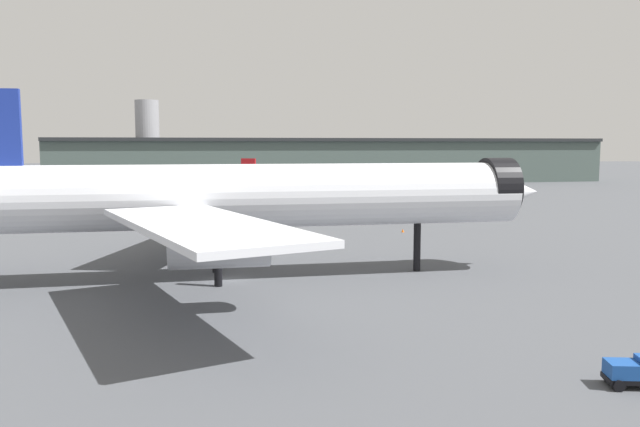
# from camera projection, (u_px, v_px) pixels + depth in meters

# --- Properties ---
(ground) EXTENTS (900.00, 900.00, 0.00)m
(ground) POSITION_uv_depth(u_px,v_px,m) (229.00, 280.00, 68.05)
(ground) COLOR #4C4F54
(airliner_near_gate) EXTENTS (70.43, 64.00, 20.09)m
(airliner_near_gate) POSITION_uv_depth(u_px,v_px,m) (241.00, 198.00, 68.07)
(airliner_near_gate) COLOR silver
(airliner_near_gate) RESTS_ON ground
(airliner_far_taxiway) EXTENTS (36.17, 32.09, 11.07)m
(airliner_far_taxiway) POSITION_uv_depth(u_px,v_px,m) (203.00, 181.00, 167.40)
(airliner_far_taxiway) COLOR silver
(airliner_far_taxiway) RESTS_ON ground
(terminal_building) EXTENTS (208.62, 46.55, 30.11)m
(terminal_building) POSITION_uv_depth(u_px,v_px,m) (335.00, 160.00, 237.98)
(terminal_building) COLOR #475651
(terminal_building) RESTS_ON ground
(service_truck_front) EXTENTS (5.40, 5.62, 3.00)m
(service_truck_front) POSITION_uv_depth(u_px,v_px,m) (217.00, 219.00, 110.69)
(service_truck_front) COLOR black
(service_truck_front) RESTS_ON ground
(baggage_tug_wing) EXTENTS (3.42, 2.34, 1.85)m
(baggage_tug_wing) POSITION_uv_depth(u_px,v_px,m) (635.00, 371.00, 37.89)
(baggage_tug_wing) COLOR black
(baggage_tug_wing) RESTS_ON ground
(baggage_cart_trailing) EXTENTS (2.47, 2.75, 1.82)m
(baggage_cart_trailing) POSITION_uv_depth(u_px,v_px,m) (281.00, 223.00, 109.58)
(baggage_cart_trailing) COLOR black
(baggage_cart_trailing) RESTS_ON ground
(traffic_cone_near_nose) EXTENTS (0.47, 0.47, 0.59)m
(traffic_cone_near_nose) POSITION_uv_depth(u_px,v_px,m) (403.00, 230.00, 104.90)
(traffic_cone_near_nose) COLOR #F2600C
(traffic_cone_near_nose) RESTS_ON ground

